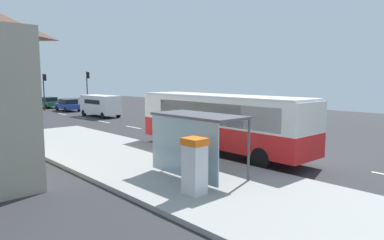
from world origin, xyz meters
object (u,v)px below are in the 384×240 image
object	(u,v)px
bus	(219,120)
recycling_bin_red	(181,146)
traffic_light_median	(44,86)
recycling_bin_green	(190,148)
bus_shelter	(192,129)
traffic_light_near_side	(88,84)
ticket_machine	(195,166)
white_van	(100,104)
sedan_far	(68,105)
sedan_near	(48,102)
traffic_light_far_side	(17,87)

from	to	relation	value
bus	recycling_bin_red	distance (m)	2.79
traffic_light_median	recycling_bin_green	bearing A→B (deg)	-98.10
traffic_light_median	bus_shelter	bearing A→B (deg)	-101.05
recycling_bin_green	traffic_light_median	xyz separation A→B (m)	(4.60, 32.35, 2.51)
recycling_bin_green	traffic_light_near_side	bearing A→B (deg)	72.49
ticket_machine	bus_shelter	size ratio (longest dim) A/B	0.48
white_van	recycling_bin_green	xyz separation A→B (m)	(-6.40, -21.18, -0.69)
sedan_far	recycling_bin_red	bearing A→B (deg)	-102.56
bus	bus_shelter	size ratio (longest dim) A/B	2.77
white_van	bus_shelter	xyz separation A→B (m)	(-8.61, -23.74, 0.75)
ticket_machine	recycling_bin_green	size ratio (longest dim) A/B	2.04
traffic_light_near_side	bus	bearing A→B (deg)	-103.32
ticket_machine	traffic_light_median	world-z (taller)	traffic_light_median
bus	traffic_light_near_side	xyz separation A→B (m)	(7.21, 30.46, 1.50)
bus	white_van	distance (m)	21.26
white_van	recycling_bin_red	distance (m)	21.47
sedan_near	sedan_far	bearing A→B (deg)	-90.03
sedan_near	sedan_far	size ratio (longest dim) A/B	1.00
bus	ticket_machine	distance (m)	7.56
sedan_far	recycling_bin_green	world-z (taller)	sedan_far
recycling_bin_red	sedan_near	bearing A→B (deg)	79.71
sedan_far	ticket_machine	world-z (taller)	ticket_machine
sedan_near	bus	bearing A→B (deg)	-96.32
ticket_machine	white_van	bearing A→B (deg)	68.46
sedan_near	traffic_light_median	world-z (taller)	traffic_light_median
sedan_far	recycling_bin_green	distance (m)	30.56
traffic_light_median	bus_shelter	xyz separation A→B (m)	(-6.82, -34.91, -1.06)
sedan_far	traffic_light_far_side	xyz separation A→B (m)	(-5.39, 1.69, 2.34)
recycling_bin_red	white_van	bearing A→B (deg)	72.65
white_van	traffic_light_median	world-z (taller)	traffic_light_median
sedan_far	bus_shelter	bearing A→B (deg)	-105.04
recycling_bin_green	white_van	bearing A→B (deg)	73.19
white_van	bus_shelter	world-z (taller)	bus_shelter
traffic_light_far_side	traffic_light_median	xyz separation A→B (m)	(3.50, 0.80, 0.03)
traffic_light_near_side	white_van	bearing A→B (deg)	-109.02
white_van	traffic_light_near_side	bearing A→B (deg)	70.98
recycling_bin_red	bus_shelter	size ratio (longest dim) A/B	0.24
traffic_light_near_side	recycling_bin_green	bearing A→B (deg)	-107.51
sedan_near	ticket_machine	distance (m)	41.90
ticket_machine	traffic_light_near_side	world-z (taller)	traffic_light_near_side
ticket_machine	recycling_bin_green	world-z (taller)	ticket_machine
sedan_near	sedan_far	xyz separation A→B (m)	(-0.00, -6.66, 0.00)
recycling_bin_red	traffic_light_near_side	distance (m)	31.69
white_van	sedan_near	bearing A→B (deg)	89.62
traffic_light_median	sedan_near	bearing A→B (deg)	65.52
traffic_light_near_side	traffic_light_median	size ratio (longest dim) A/B	1.06
sedan_near	recycling_bin_red	world-z (taller)	sedan_near
traffic_light_median	recycling_bin_red	bearing A→B (deg)	-98.27
recycling_bin_red	traffic_light_far_side	xyz separation A→B (m)	(1.10, 30.85, 2.48)
bus	traffic_light_near_side	distance (m)	31.34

